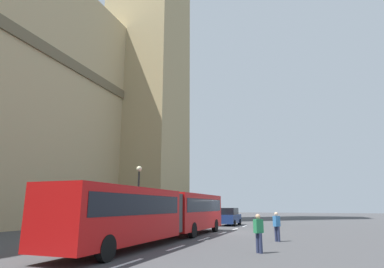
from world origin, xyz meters
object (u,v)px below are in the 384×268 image
at_px(sedan_lead, 229,217).
at_px(pedestrian_by_kerb, 277,225).
at_px(articulated_bus, 163,211).
at_px(traffic_cone_west, 259,227).
at_px(traffic_cone_middle, 260,224).
at_px(street_lamp, 138,193).
at_px(pedestrian_near_cones, 259,232).

xyz_separation_m(sedan_lead, pedestrian_by_kerb, (-14.32, -6.28, -0.00)).
relative_size(articulated_bus, traffic_cone_west, 31.42).
bearing_deg(articulated_bus, pedestrian_by_kerb, -73.20).
bearing_deg(sedan_lead, traffic_cone_middle, -97.50).
relative_size(articulated_bus, street_lamp, 3.46).
bearing_deg(pedestrian_by_kerb, pedestrian_near_cones, 176.09).
bearing_deg(street_lamp, articulated_bus, -136.47).
bearing_deg(traffic_cone_west, pedestrian_by_kerb, -165.06).
distance_m(pedestrian_near_cones, pedestrian_by_kerb, 5.08).
distance_m(sedan_lead, traffic_cone_west, 6.97).
height_order(sedan_lead, traffic_cone_west, sedan_lead).
distance_m(sedan_lead, pedestrian_by_kerb, 15.64).
distance_m(articulated_bus, pedestrian_by_kerb, 6.88).
distance_m(articulated_bus, traffic_cone_middle, 16.32).
distance_m(traffic_cone_middle, street_lamp, 14.04).
xyz_separation_m(sedan_lead, traffic_cone_middle, (-0.44, -3.37, -0.63)).
bearing_deg(sedan_lead, traffic_cone_west, -145.01).
height_order(pedestrian_near_cones, pedestrian_by_kerb, same).
bearing_deg(pedestrian_near_cones, sedan_lead, 17.02).
relative_size(street_lamp, pedestrian_near_cones, 3.12).
distance_m(street_lamp, pedestrian_by_kerb, 11.58).
relative_size(pedestrian_near_cones, pedestrian_by_kerb, 1.00).
height_order(sedan_lead, pedestrian_near_cones, sedan_lead).
xyz_separation_m(street_lamp, pedestrian_by_kerb, (-2.77, -11.04, -2.14)).
bearing_deg(articulated_bus, sedan_lead, -0.89).
bearing_deg(traffic_cone_middle, pedestrian_near_cones, -172.28).
height_order(articulated_bus, sedan_lead, articulated_bus).
relative_size(articulated_bus, sedan_lead, 4.14).
xyz_separation_m(traffic_cone_west, traffic_cone_middle, (5.24, 0.61, 0.00)).
height_order(articulated_bus, pedestrian_by_kerb, articulated_bus).
xyz_separation_m(articulated_bus, traffic_cone_middle, (15.85, -3.62, -1.46)).
relative_size(sedan_lead, pedestrian_near_cones, 2.60).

